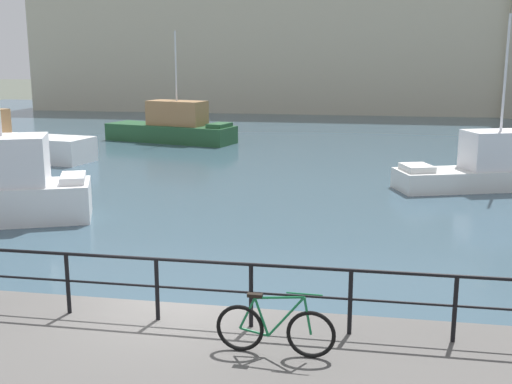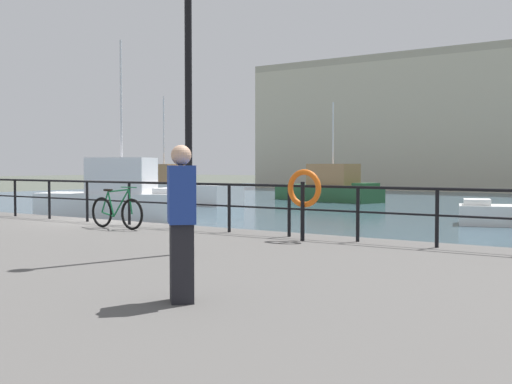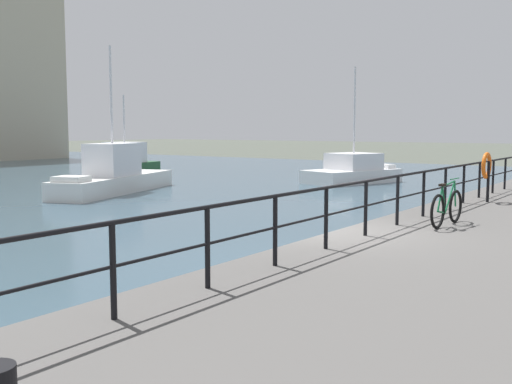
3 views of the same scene
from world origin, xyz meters
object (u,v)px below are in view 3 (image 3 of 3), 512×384
(moored_small_launch, at_px, (124,162))
(moored_white_yacht, at_px, (353,171))
(parked_bicycle, at_px, (447,207))
(life_ring_stand, at_px, (487,167))
(moored_green_narrowboat, at_px, (114,176))

(moored_small_launch, bearing_deg, moored_white_yacht, 86.53)
(moored_small_launch, height_order, moored_white_yacht, moored_white_yacht)
(parked_bicycle, distance_m, life_ring_stand, 4.88)
(moored_white_yacht, relative_size, life_ring_stand, 4.57)
(moored_white_yacht, height_order, parked_bicycle, moored_white_yacht)
(moored_white_yacht, relative_size, moored_green_narrowboat, 0.73)
(moored_white_yacht, bearing_deg, moored_small_launch, 117.53)
(moored_small_launch, distance_m, parked_bicycle, 30.57)
(moored_small_launch, distance_m, moored_white_yacht, 15.79)
(moored_small_launch, bearing_deg, moored_green_narrowboat, 32.29)
(moored_green_narrowboat, bearing_deg, moored_small_launch, -153.50)
(parked_bicycle, bearing_deg, moored_small_launch, 62.32)
(moored_small_launch, relative_size, moored_green_narrowboat, 0.66)
(moored_green_narrowboat, xyz_separation_m, life_ring_stand, (-1.67, -17.24, 1.12))
(life_ring_stand, bearing_deg, moored_green_narrowboat, 84.46)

